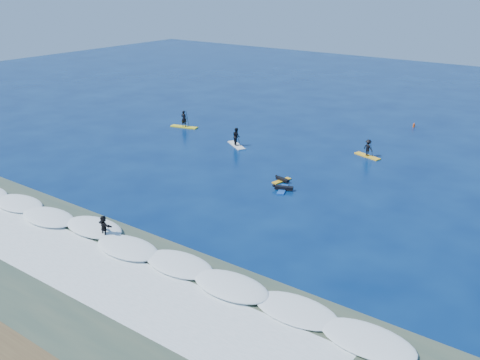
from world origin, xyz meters
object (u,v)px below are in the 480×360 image
Objects in this scene: prone_paddler_far at (283,188)px; prone_paddler_near at (282,180)px; sup_paddler_left at (184,121)px; sup_paddler_center at (236,138)px; wave_surfer at (104,227)px; sup_paddler_right at (368,149)px; marker_buoy at (414,125)px.

prone_paddler_near is at bearing 13.62° from prone_paddler_far.
sup_paddler_center is (9.09, -2.14, 0.11)m from sup_paddler_left.
sup_paddler_center is at bearing 107.08° from wave_surfer.
wave_surfer is (-3.75, -15.91, 0.73)m from prone_paddler_near.
sup_paddler_center is 1.42× the size of wave_surfer.
sup_paddler_center is 1.57× the size of prone_paddler_near.
prone_paddler_far is 15.11m from wave_surfer.
prone_paddler_far is (10.26, -7.43, -0.67)m from sup_paddler_center.
prone_paddler_near is 1.98m from prone_paddler_far.
sup_paddler_left reaches higher than wave_surfer.
prone_paddler_near is at bearing 79.89° from wave_surfer.
sup_paddler_left reaches higher than prone_paddler_near.
marker_buoy is at bearing 108.27° from sup_paddler_right.
sup_paddler_right is (21.32, 2.55, 0.06)m from sup_paddler_left.
sup_paddler_left is at bearing -155.38° from sup_paddler_right.
prone_paddler_near is 0.88× the size of prone_paddler_far.
sup_paddler_right is (12.23, 4.69, -0.06)m from sup_paddler_center.
prone_paddler_far is at bearing -39.86° from sup_paddler_left.
wave_surfer reaches higher than prone_paddler_far.
prone_paddler_far is at bearing -133.75° from prone_paddler_near.
sup_paddler_center is 22.37m from wave_surfer.
wave_surfer is (-4.87, -14.28, 0.71)m from prone_paddler_far.
sup_paddler_right is 27.27m from wave_surfer.
sup_paddler_left is at bearing -143.59° from marker_buoy.
sup_paddler_right is 10.95m from prone_paddler_near.
sup_paddler_right is at bearing -4.72° from prone_paddler_near.
sup_paddler_left is 1.71× the size of prone_paddler_near.
wave_surfer is at bearing -99.67° from marker_buoy.
prone_paddler_far is (1.12, -1.63, 0.02)m from prone_paddler_near.
sup_paddler_right is at bearing 53.34° from sup_paddler_center.
prone_paddler_near is (18.23, -7.94, -0.57)m from sup_paddler_left.
sup_paddler_right is 1.33× the size of wave_surfer.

